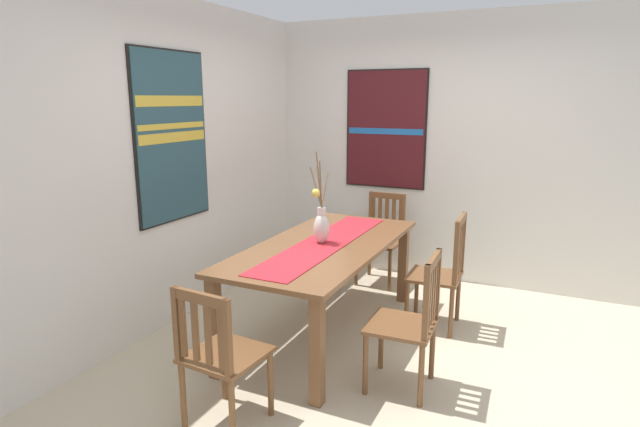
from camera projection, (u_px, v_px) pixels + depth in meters
name	position (u px, v px, depth m)	size (l,w,h in m)	color
ground_plane	(382.00, 352.00, 3.94)	(6.40, 6.40, 0.03)	beige
wall_back	(180.00, 162.00, 4.42)	(6.40, 0.12, 2.70)	silver
wall_side	(443.00, 151.00, 5.29)	(0.12, 6.40, 2.70)	silver
dining_table	(324.00, 256.00, 4.09)	(2.04, 0.93, 0.76)	brown
table_runner	(324.00, 243.00, 4.07)	(1.87, 0.36, 0.01)	#B7232D
centerpiece_vase	(321.00, 224.00, 4.04)	(0.21, 0.19, 0.72)	silver
chair_0	(411.00, 320.00, 3.32)	(0.44, 0.44, 0.93)	brown
chair_1	(443.00, 270.00, 4.24)	(0.43, 0.43, 0.96)	brown
chair_2	(382.00, 236.00, 5.33)	(0.43, 0.43, 0.92)	brown
chair_3	(219.00, 354.00, 2.92)	(0.45, 0.45, 0.88)	brown
painting_on_back_wall	(171.00, 137.00, 4.20)	(0.84, 0.05, 1.39)	black
painting_on_side_wall	(386.00, 129.00, 5.43)	(0.05, 0.87, 1.23)	black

